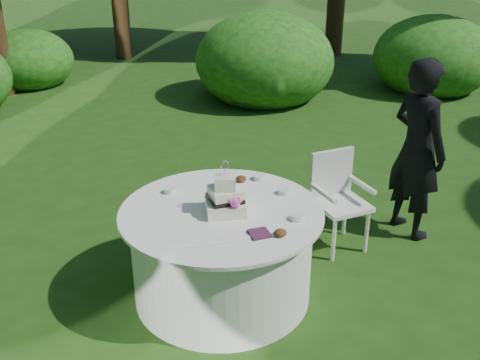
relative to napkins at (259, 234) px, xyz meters
name	(u,v)px	position (x,y,z in m)	size (l,w,h in m)	color
ground	(223,294)	(-0.14, 0.44, -0.78)	(80.00, 80.00, 0.00)	#1D3C10
napkins	(259,234)	(0.00, 0.00, 0.00)	(0.14, 0.14, 0.02)	#4B203C
feather_plume	(222,241)	(-0.28, -0.01, 0.00)	(0.48, 0.07, 0.01)	white
guest	(417,149)	(1.87, 0.84, 0.07)	(0.62, 0.41, 1.71)	black
table	(222,253)	(-0.14, 0.44, -0.39)	(1.56, 1.56, 0.77)	white
cake	(226,198)	(-0.12, 0.40, 0.10)	(0.34, 0.34, 0.42)	white
chair	(337,193)	(1.08, 0.86, -0.26)	(0.48, 0.47, 0.90)	white
votives	(252,193)	(0.16, 0.59, 0.01)	(0.96, 0.85, 0.04)	white
petal_cups	(259,203)	(0.15, 0.41, 0.02)	(0.12, 1.03, 0.05)	#562D16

